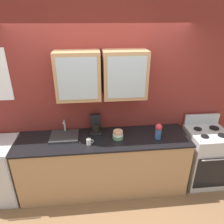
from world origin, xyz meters
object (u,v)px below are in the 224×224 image
sink_faucet (64,136)px  vase (158,131)px  coffee_maker (96,126)px  stove_range (204,157)px  cup_near_sink (89,142)px  bowl_stack (118,135)px

sink_faucet → vase: (1.38, -0.18, 0.10)m
sink_faucet → coffee_maker: coffee_maker is taller
stove_range → vase: (-0.85, -0.08, 0.58)m
vase → cup_near_sink: 1.02m
sink_faucet → coffee_maker: bearing=11.2°
sink_faucet → coffee_maker: (0.47, 0.09, 0.09)m
bowl_stack → coffee_maker: coffee_maker is taller
bowl_stack → coffee_maker: (-0.32, 0.21, 0.05)m
vase → cup_near_sink: (-1.01, -0.06, -0.08)m
cup_near_sink → sink_faucet: bearing=147.2°
bowl_stack → cup_near_sink: 0.44m
coffee_maker → stove_range: bearing=-6.3°
bowl_stack → vase: size_ratio=0.67×
bowl_stack → vase: vase is taller
bowl_stack → cup_near_sink: bowl_stack is taller
vase → coffee_maker: (-0.91, 0.27, -0.02)m
sink_faucet → bowl_stack: (0.79, -0.12, 0.04)m
sink_faucet → vase: 1.40m
stove_range → vase: bearing=-175.0°
stove_range → sink_faucet: sink_faucet is taller
stove_range → bowl_stack: 1.53m
vase → cup_near_sink: vase is taller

